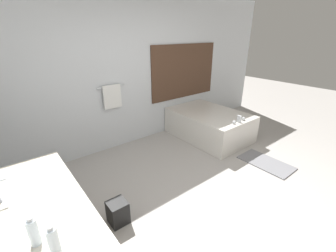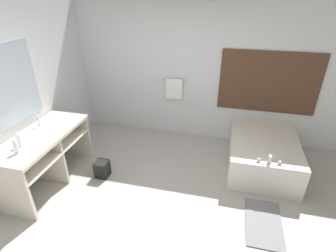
% 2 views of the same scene
% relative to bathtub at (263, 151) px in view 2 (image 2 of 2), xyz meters
% --- Properties ---
extents(ground_plane, '(16.00, 16.00, 0.00)m').
position_rel_bathtub_xyz_m(ground_plane, '(-1.40, -1.41, -0.29)').
color(ground_plane, '#A8A39E').
rests_on(ground_plane, ground).
extents(wall_back_with_blinds, '(7.40, 0.13, 2.70)m').
position_rel_bathtub_xyz_m(wall_back_with_blinds, '(-1.35, 0.82, 1.05)').
color(wall_back_with_blinds, silver).
rests_on(wall_back_with_blinds, ground_plane).
extents(vanity_counter, '(0.68, 1.55, 0.84)m').
position_rel_bathtub_xyz_m(vanity_counter, '(-3.24, -1.17, 0.32)').
color(vanity_counter, beige).
rests_on(vanity_counter, ground_plane).
extents(sink_faucet, '(0.09, 0.04, 0.18)m').
position_rel_bathtub_xyz_m(sink_faucet, '(-3.43, -0.97, 0.64)').
color(sink_faucet, silver).
rests_on(sink_faucet, vanity_counter).
extents(bathtub, '(1.07, 1.56, 0.65)m').
position_rel_bathtub_xyz_m(bathtub, '(0.00, 0.00, 0.00)').
color(bathtub, silver).
rests_on(bathtub, ground_plane).
extents(water_bottle_1, '(0.06, 0.06, 0.20)m').
position_rel_bathtub_xyz_m(water_bottle_1, '(-3.29, -1.54, 0.64)').
color(water_bottle_1, white).
rests_on(water_bottle_1, vanity_counter).
extents(water_bottle_2, '(0.06, 0.06, 0.21)m').
position_rel_bathtub_xyz_m(water_bottle_2, '(-3.22, -1.68, 0.65)').
color(water_bottle_2, white).
rests_on(water_bottle_2, vanity_counter).
extents(waste_bin, '(0.20, 0.20, 0.27)m').
position_rel_bathtub_xyz_m(waste_bin, '(-2.51, -0.91, -0.15)').
color(waste_bin, black).
rests_on(waste_bin, ground_plane).
extents(bath_mat, '(0.46, 0.82, 0.02)m').
position_rel_bathtub_xyz_m(bath_mat, '(-0.03, -1.30, -0.28)').
color(bath_mat, slate).
rests_on(bath_mat, ground_plane).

